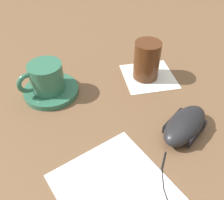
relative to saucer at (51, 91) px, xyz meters
name	(u,v)px	position (x,y,z in m)	size (l,w,h in m)	color
ground_plane	(131,101)	(-0.13, 0.12, -0.01)	(3.00, 3.00, 0.00)	brown
saucer	(51,91)	(0.00, 0.00, 0.00)	(0.12, 0.12, 0.01)	#2D664C
coffee_cup	(45,77)	(0.01, 0.00, 0.04)	(0.10, 0.07, 0.06)	#2D664C
computer_mouse	(185,125)	(-0.16, 0.25, 0.01)	(0.13, 0.08, 0.04)	black
napkin_under_glass	(149,76)	(-0.22, 0.08, -0.01)	(0.12, 0.12, 0.00)	silver
drinking_glass	(147,60)	(-0.21, 0.07, 0.04)	(0.06, 0.06, 0.09)	#4C2814
napkin_spare	(114,187)	(0.02, 0.27, -0.01)	(0.16, 0.16, 0.00)	white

